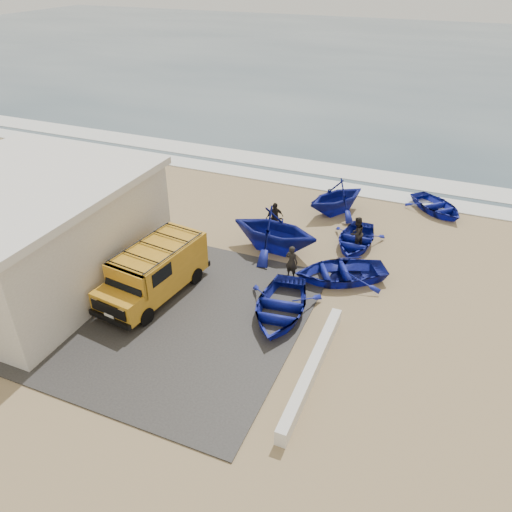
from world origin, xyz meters
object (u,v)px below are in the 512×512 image
(parapet, at_px, (312,368))
(boat_near_right, at_px, (340,271))
(boat_near_left, at_px, (280,306))
(boat_mid_right, at_px, (355,239))
(building, at_px, (24,231))
(fisherman_back, at_px, (275,218))
(fisherman_front, at_px, (292,262))
(boat_far_left, at_px, (337,197))
(boat_mid_left, at_px, (274,229))
(boat_far_right, at_px, (437,206))
(van, at_px, (155,270))
(fisherman_middle, at_px, (357,233))

(parapet, relative_size, boat_near_right, 1.57)
(boat_near_left, distance_m, boat_mid_right, 6.38)
(building, bearing_deg, fisherman_back, 43.69)
(boat_mid_right, xyz_separation_m, fisherman_front, (-1.88, -3.61, 0.40))
(parapet, xyz_separation_m, fisherman_back, (-4.59, 8.55, 0.50))
(parapet, distance_m, fisherman_back, 9.72)
(boat_far_left, bearing_deg, fisherman_front, -58.70)
(boat_mid_left, distance_m, fisherman_back, 1.75)
(boat_far_right, relative_size, fisherman_back, 2.13)
(boat_mid_left, bearing_deg, van, 153.61)
(boat_near_left, height_order, fisherman_front, fisherman_front)
(boat_far_left, bearing_deg, fisherman_back, -91.87)
(fisherman_front, height_order, fisherman_middle, fisherman_middle)
(boat_near_left, bearing_deg, boat_far_left, 84.53)
(parapet, distance_m, boat_mid_right, 8.77)
(van, relative_size, boat_mid_right, 1.51)
(building, distance_m, boat_near_right, 12.94)
(boat_near_left, bearing_deg, parapet, -58.21)
(boat_near_left, height_order, boat_mid_left, boat_mid_left)
(parapet, relative_size, van, 1.18)
(fisherman_front, bearing_deg, van, 44.43)
(boat_near_right, bearing_deg, fisherman_middle, 150.12)
(van, bearing_deg, parapet, -7.92)
(boat_far_left, xyz_separation_m, fisherman_front, (-0.13, -6.65, -0.17))
(boat_near_left, distance_m, boat_far_right, 12.25)
(parapet, distance_m, van, 7.37)
(boat_far_right, xyz_separation_m, fisherman_front, (-5.00, -8.77, 0.40))
(boat_far_left, bearing_deg, van, -82.92)
(boat_far_right, relative_size, fisherman_middle, 2.11)
(boat_near_right, distance_m, fisherman_middle, 2.82)
(boat_mid_right, distance_m, fisherman_middle, 0.49)
(parapet, height_order, fisherman_middle, fisherman_middle)
(parapet, xyz_separation_m, boat_mid_left, (-3.99, 6.94, 0.80))
(building, distance_m, boat_mid_right, 14.27)
(building, height_order, boat_near_right, building)
(van, distance_m, boat_mid_right, 9.40)
(parapet, distance_m, fisherman_middle, 8.57)
(boat_near_right, xyz_separation_m, boat_far_left, (-1.80, 6.04, 0.53))
(fisherman_front, xyz_separation_m, fisherman_middle, (1.93, 3.40, 0.04))
(boat_far_left, relative_size, fisherman_front, 2.34)
(building, distance_m, boat_far_right, 19.85)
(boat_near_left, xyz_separation_m, boat_far_right, (4.54, 11.38, -0.07))
(fisherman_front, bearing_deg, fisherman_back, -49.73)
(van, bearing_deg, fisherman_front, 42.58)
(boat_far_right, height_order, fisherman_back, fisherman_back)
(boat_mid_left, bearing_deg, parapet, -145.04)
(van, xyz_separation_m, boat_mid_right, (6.42, 6.82, -0.78))
(boat_mid_left, xyz_separation_m, fisherman_middle, (3.40, 1.59, -0.29))
(parapet, xyz_separation_m, boat_near_left, (-2.06, 2.52, 0.13))
(van, height_order, fisherman_middle, van)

